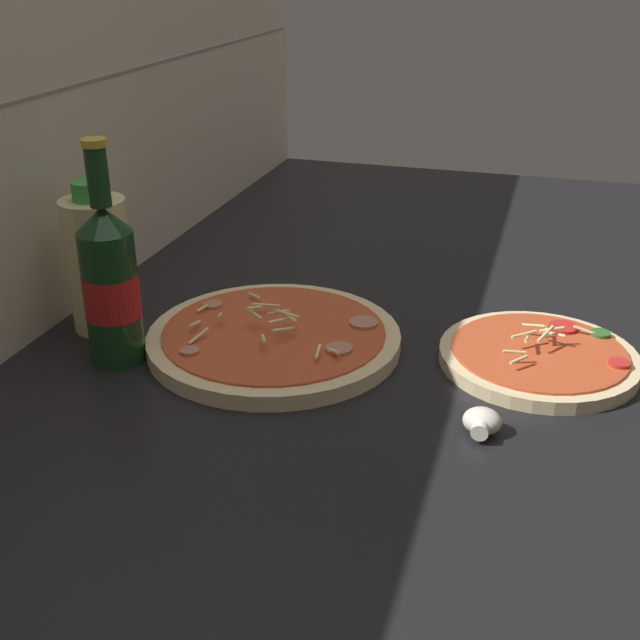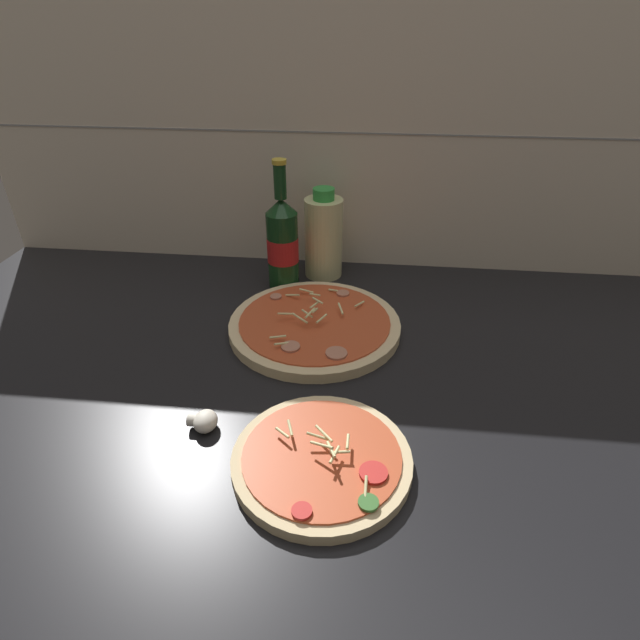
{
  "view_description": "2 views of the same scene",
  "coord_description": "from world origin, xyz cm",
  "px_view_note": "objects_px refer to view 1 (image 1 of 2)",
  "views": [
    {
      "loc": [
        -86.73,
        -12.67,
        45.53
      ],
      "look_at": [
        -8.65,
        10.87,
        7.25
      ],
      "focal_mm": 45.0,
      "sensor_mm": 36.0,
      "label": 1
    },
    {
      "loc": [
        1.39,
        -55.7,
        50.43
      ],
      "look_at": [
        -6.33,
        14.58,
        6.11
      ],
      "focal_mm": 28.0,
      "sensor_mm": 36.0,
      "label": 2
    }
  ],
  "objects_px": {
    "pizza_far": "(274,338)",
    "oil_bottle": "(99,262)",
    "pizza_near": "(539,357)",
    "beer_bottle": "(110,283)",
    "mushroom_left": "(482,422)"
  },
  "relations": [
    {
      "from": "pizza_near",
      "to": "pizza_far",
      "type": "bearing_deg",
      "value": 98.49
    },
    {
      "from": "beer_bottle",
      "to": "oil_bottle",
      "type": "relative_size",
      "value": 1.37
    },
    {
      "from": "pizza_near",
      "to": "pizza_far",
      "type": "height_order",
      "value": "pizza_far"
    },
    {
      "from": "beer_bottle",
      "to": "mushroom_left",
      "type": "relative_size",
      "value": 6.38
    },
    {
      "from": "beer_bottle",
      "to": "pizza_far",
      "type": "bearing_deg",
      "value": -63.02
    },
    {
      "from": "pizza_far",
      "to": "oil_bottle",
      "type": "xyz_separation_m",
      "value": [
        -0.01,
        0.22,
        0.07
      ]
    },
    {
      "from": "beer_bottle",
      "to": "oil_bottle",
      "type": "bearing_deg",
      "value": 38.78
    },
    {
      "from": "pizza_far",
      "to": "beer_bottle",
      "type": "relative_size",
      "value": 1.18
    },
    {
      "from": "pizza_near",
      "to": "pizza_far",
      "type": "relative_size",
      "value": 0.75
    },
    {
      "from": "pizza_near",
      "to": "beer_bottle",
      "type": "height_order",
      "value": "beer_bottle"
    },
    {
      "from": "oil_bottle",
      "to": "mushroom_left",
      "type": "xyz_separation_m",
      "value": [
        -0.11,
        -0.47,
        -0.07
      ]
    },
    {
      "from": "pizza_near",
      "to": "mushroom_left",
      "type": "bearing_deg",
      "value": 164.37
    },
    {
      "from": "pizza_far",
      "to": "mushroom_left",
      "type": "bearing_deg",
      "value": -114.85
    },
    {
      "from": "pizza_far",
      "to": "beer_bottle",
      "type": "distance_m",
      "value": 0.2
    },
    {
      "from": "pizza_near",
      "to": "beer_bottle",
      "type": "xyz_separation_m",
      "value": [
        -0.13,
        0.46,
        0.08
      ]
    }
  ]
}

